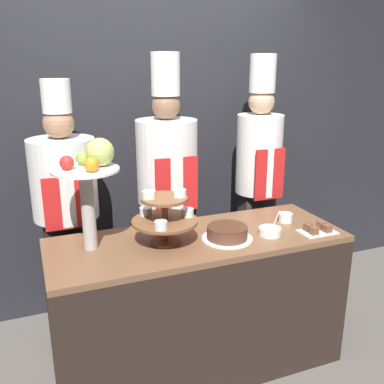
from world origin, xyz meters
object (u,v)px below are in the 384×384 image
object	(u,v)px
cup_white	(286,217)
fruit_pedestal	(91,173)
chef_center_right	(258,172)
cake_round	(227,233)
chef_left	(66,206)
serving_bowl_near	(270,231)
tiered_stand	(165,216)
cake_square_tray	(318,229)
chef_center_left	(167,185)

from	to	relation	value
cup_white	fruit_pedestal	bearing A→B (deg)	177.22
chef_center_right	cake_round	bearing A→B (deg)	-130.95
chef_left	serving_bowl_near	bearing A→B (deg)	-33.24
fruit_pedestal	chef_center_right	size ratio (longest dim) A/B	0.32
serving_bowl_near	chef_left	world-z (taller)	chef_left
tiered_stand	cup_white	bearing A→B (deg)	2.65
tiered_stand	cake_square_tray	world-z (taller)	tiered_stand
fruit_pedestal	cake_round	world-z (taller)	fruit_pedestal
serving_bowl_near	chef_left	size ratio (longest dim) A/B	0.08
cake_square_tray	serving_bowl_near	bearing A→B (deg)	166.41
chef_left	chef_center_right	distance (m)	1.42
cake_round	chef_center_left	size ratio (longest dim) A/B	0.15
chef_center_left	fruit_pedestal	bearing A→B (deg)	-139.38
cake_round	cake_square_tray	bearing A→B (deg)	-10.85
tiered_stand	cake_round	bearing A→B (deg)	-12.74
cake_round	serving_bowl_near	distance (m)	0.27
chef_center_left	tiered_stand	bearing A→B (deg)	-109.70
fruit_pedestal	serving_bowl_near	world-z (taller)	fruit_pedestal
cake_square_tray	chef_center_left	xyz separation A→B (m)	(-0.69, 0.79, 0.14)
cake_round	chef_center_right	world-z (taller)	chef_center_right
fruit_pedestal	serving_bowl_near	distance (m)	1.09
cup_white	serving_bowl_near	size ratio (longest dim) A/B	0.59
tiered_stand	cup_white	distance (m)	0.84
tiered_stand	chef_center_right	world-z (taller)	chef_center_right
cake_square_tray	chef_left	distance (m)	1.59
cake_round	serving_bowl_near	bearing A→B (deg)	-7.79
cake_round	chef_left	world-z (taller)	chef_left
serving_bowl_near	chef_center_right	distance (m)	0.80
fruit_pedestal	cup_white	world-z (taller)	fruit_pedestal
serving_bowl_near	tiered_stand	bearing A→B (deg)	169.37
chef_center_left	cake_square_tray	bearing A→B (deg)	-48.74
cake_square_tray	chef_left	world-z (taller)	chef_left
cake_round	chef_center_right	size ratio (longest dim) A/B	0.15
fruit_pedestal	serving_bowl_near	size ratio (longest dim) A/B	4.09
tiered_stand	cake_round	xyz separation A→B (m)	(0.35, -0.08, -0.13)
cake_square_tray	chef_center_left	distance (m)	1.06
cake_square_tray	serving_bowl_near	world-z (taller)	serving_bowl_near
fruit_pedestal	cake_square_tray	xyz separation A→B (m)	(1.28, -0.28, -0.40)
tiered_stand	chef_left	bearing A→B (deg)	128.51
serving_bowl_near	chef_center_right	bearing A→B (deg)	65.51
cup_white	chef_center_right	world-z (taller)	chef_center_right
cake_square_tray	serving_bowl_near	distance (m)	0.30
tiered_stand	serving_bowl_near	bearing A→B (deg)	-10.63
fruit_pedestal	chef_left	bearing A→B (deg)	101.74
serving_bowl_near	chef_center_left	distance (m)	0.83
fruit_pedestal	chef_center_right	distance (m)	1.43
chef_center_left	serving_bowl_near	bearing A→B (deg)	-60.84
cake_square_tray	cup_white	bearing A→B (deg)	109.78
cup_white	cake_square_tray	world-z (taller)	cup_white
chef_left	chef_center_left	distance (m)	0.70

